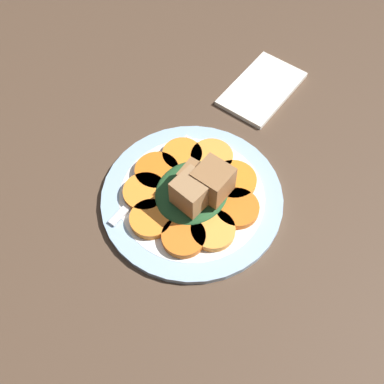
{
  "coord_description": "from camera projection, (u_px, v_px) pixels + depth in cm",
  "views": [
    {
      "loc": [
        29.17,
        21.92,
        61.77
      ],
      "look_at": [
        0.0,
        0.0,
        4.1
      ],
      "focal_mm": 45.0,
      "sensor_mm": 36.0,
      "label": 1
    }
  ],
  "objects": [
    {
      "name": "carrot_slice_1",
      "position": [
        213.0,
        230.0,
        0.65
      ],
      "size": [
        6.13,
        6.13,
        1.1
      ],
      "primitive_type": "cylinder",
      "color": "#F99438",
      "rests_on": "plate"
    },
    {
      "name": "carrot_slice_3",
      "position": [
        234.0,
        180.0,
        0.7
      ],
      "size": [
        6.63,
        6.63,
        1.1
      ],
      "primitive_type": "cylinder",
      "color": "orange",
      "rests_on": "plate"
    },
    {
      "name": "carrot_slice_6",
      "position": [
        157.0,
        171.0,
        0.71
      ],
      "size": [
        6.52,
        6.52,
        1.1
      ],
      "primitive_type": "cylinder",
      "color": "orange",
      "rests_on": "plate"
    },
    {
      "name": "napkin",
      "position": [
        262.0,
        89.0,
        0.81
      ],
      "size": [
        15.03,
        9.02,
        0.8
      ],
      "color": "silver",
      "rests_on": "table_slab"
    },
    {
      "name": "center_pile",
      "position": [
        197.0,
        188.0,
        0.67
      ],
      "size": [
        11.27,
        10.15,
        6.54
      ],
      "color": "#235128",
      "rests_on": "plate"
    },
    {
      "name": "plate",
      "position": [
        192.0,
        198.0,
        0.7
      ],
      "size": [
        26.27,
        26.27,
        1.05
      ],
      "color": "#99B7D1",
      "rests_on": "table_slab"
    },
    {
      "name": "table_slab",
      "position": [
        192.0,
        203.0,
        0.71
      ],
      "size": [
        120.0,
        120.0,
        2.0
      ],
      "primitive_type": "cube",
      "color": "#4C3828",
      "rests_on": "ground"
    },
    {
      "name": "carrot_slice_5",
      "position": [
        182.0,
        155.0,
        0.72
      ],
      "size": [
        6.0,
        6.0,
        1.1
      ],
      "primitive_type": "cylinder",
      "color": "orange",
      "rests_on": "plate"
    },
    {
      "name": "carrot_slice_2",
      "position": [
        237.0,
        208.0,
        0.67
      ],
      "size": [
        6.25,
        6.25,
        1.1
      ],
      "primitive_type": "cylinder",
      "color": "orange",
      "rests_on": "plate"
    },
    {
      "name": "carrot_slice_7",
      "position": [
        145.0,
        192.0,
        0.69
      ],
      "size": [
        6.31,
        6.31,
        1.1
      ],
      "primitive_type": "cylinder",
      "color": "orange",
      "rests_on": "plate"
    },
    {
      "name": "fork",
      "position": [
        156.0,
        177.0,
        0.71
      ],
      "size": [
        18.83,
        2.33,
        0.4
      ],
      "rotation": [
        0.0,
        0.0,
        0.0
      ],
      "color": "silver",
      "rests_on": "plate"
    },
    {
      "name": "carrot_slice_0",
      "position": [
        184.0,
        237.0,
        0.65
      ],
      "size": [
        6.03,
        6.03,
        1.1
      ],
      "primitive_type": "cylinder",
      "color": "orange",
      "rests_on": "plate"
    },
    {
      "name": "carrot_slice_4",
      "position": [
        212.0,
        157.0,
        0.72
      ],
      "size": [
        6.37,
        6.37,
        1.1
      ],
      "primitive_type": "cylinder",
      "color": "orange",
      "rests_on": "plate"
    },
    {
      "name": "carrot_slice_8",
      "position": [
        151.0,
        219.0,
        0.66
      ],
      "size": [
        5.94,
        5.94,
        1.1
      ],
      "primitive_type": "cylinder",
      "color": "orange",
      "rests_on": "plate"
    }
  ]
}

